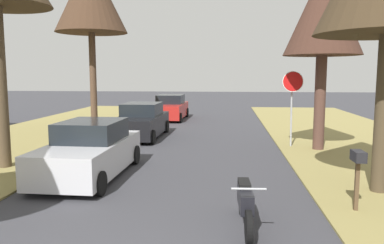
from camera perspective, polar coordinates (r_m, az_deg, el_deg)
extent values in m
cylinder|color=#9EA0A5|center=(15.70, 14.56, 0.59)|extent=(0.07, 0.25, 2.25)
cylinder|color=white|center=(15.49, 14.79, 5.85)|extent=(0.81, 0.10, 0.80)
cylinder|color=red|center=(15.49, 14.79, 5.85)|extent=(0.76, 0.11, 0.76)
cylinder|color=#493B29|center=(10.25, 26.57, 0.99)|extent=(0.38, 0.38, 3.78)
cylinder|color=#493B29|center=(10.57, 24.68, 15.65)|extent=(0.98, 0.97, 1.60)
cylinder|color=#4F342B|center=(15.25, 18.49, 2.71)|extent=(0.41, 0.41, 3.54)
cone|color=#3F271E|center=(15.39, 19.02, 15.52)|extent=(2.87, 2.87, 3.30)
cylinder|color=#4F342B|center=(15.60, 17.96, 11.62)|extent=(0.97, 0.54, 1.34)
cylinder|color=#4F342B|center=(15.23, 20.00, 11.35)|extent=(0.42, 0.79, 1.17)
cylinder|color=#4E3E2B|center=(12.99, -26.65, 4.53)|extent=(0.39, 0.39, 4.86)
cylinder|color=#503A2A|center=(20.31, -14.49, 5.82)|extent=(0.34, 0.34, 4.92)
cylinder|color=#503A2A|center=(20.14, -16.01, 15.13)|extent=(1.18, 0.71, 1.73)
cylinder|color=#503A2A|center=(20.86, -15.59, 14.83)|extent=(0.67, 0.96, 1.69)
cube|color=#BCBCC1|center=(11.28, -14.98, -4.93)|extent=(1.89, 4.43, 0.85)
cube|color=black|center=(11.36, -14.69, -1.22)|extent=(1.64, 2.05, 0.56)
cylinder|color=black|center=(9.55, -13.63, -8.87)|extent=(0.21, 0.60, 0.60)
cylinder|color=black|center=(10.27, -22.89, -8.11)|extent=(0.21, 0.60, 0.60)
cylinder|color=black|center=(12.61, -8.50, -4.84)|extent=(0.21, 0.60, 0.60)
cylinder|color=black|center=(13.16, -15.86, -4.53)|extent=(0.21, 0.60, 0.60)
cube|color=black|center=(17.74, -7.58, -0.40)|extent=(1.89, 4.43, 0.85)
cube|color=black|center=(17.88, -7.44, 1.93)|extent=(1.64, 2.05, 0.56)
cylinder|color=black|center=(16.00, -5.95, -2.25)|extent=(0.21, 0.60, 0.60)
cylinder|color=black|center=(16.46, -11.89, -2.11)|extent=(0.21, 0.60, 0.60)
cylinder|color=black|center=(19.20, -3.85, -0.66)|extent=(0.21, 0.60, 0.60)
cylinder|color=black|center=(19.58, -8.87, -0.57)|extent=(0.21, 0.60, 0.60)
cube|color=red|center=(24.70, -3.27, 1.77)|extent=(1.89, 4.43, 0.85)
cube|color=black|center=(24.86, -3.20, 3.43)|extent=(1.64, 2.05, 0.56)
cylinder|color=black|center=(22.97, -1.82, 0.64)|extent=(0.21, 0.60, 0.60)
cylinder|color=black|center=(23.29, -6.06, 0.69)|extent=(0.21, 0.60, 0.60)
cylinder|color=black|center=(26.23, -0.79, 1.45)|extent=(0.21, 0.60, 0.60)
cylinder|color=black|center=(26.50, -4.52, 1.49)|extent=(0.21, 0.60, 0.60)
cylinder|color=black|center=(6.84, 8.43, -15.29)|extent=(0.13, 0.60, 0.60)
cylinder|color=black|center=(8.19, 7.44, -11.43)|extent=(0.13, 0.60, 0.60)
cube|color=black|center=(7.42, 7.92, -11.16)|extent=(0.28, 1.02, 0.36)
cube|color=black|center=(7.60, 7.78, -9.14)|extent=(0.24, 0.57, 0.12)
cylinder|color=#9EA0A5|center=(6.72, 8.45, -9.83)|extent=(0.60, 0.07, 0.04)
cube|color=brown|center=(8.83, 23.32, -8.73)|extent=(0.08, 0.08, 1.05)
cube|color=black|center=(8.69, 23.53, -4.69)|extent=(0.22, 0.44, 0.22)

